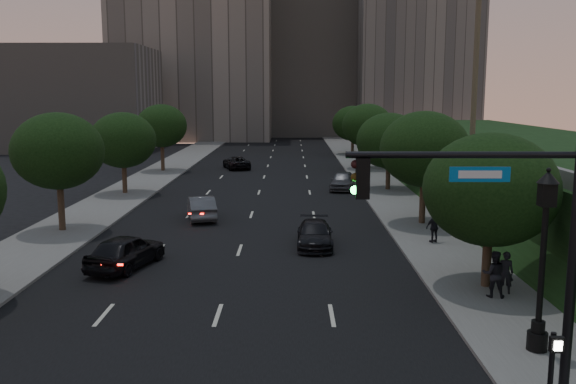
{
  "coord_description": "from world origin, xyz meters",
  "views": [
    {
      "loc": [
        2.59,
        -15.36,
        7.68
      ],
      "look_at": [
        2.43,
        9.97,
        3.6
      ],
      "focal_mm": 38.0,
      "sensor_mm": 36.0,
      "label": 1
    }
  ],
  "objects_px": {
    "sedan_mid_left": "(201,208)",
    "pedestrian_a": "(505,272)",
    "pedestrian_c": "(434,227)",
    "sedan_far_left": "(236,163)",
    "pedestrian_b": "(494,274)",
    "traffic_signal_mast": "(526,266)",
    "sedan_near_right": "(315,234)",
    "sedan_far_right": "(343,181)",
    "sedan_near_left": "(126,251)",
    "street_lamp": "(542,269)"
  },
  "relations": [
    {
      "from": "sedan_near_left",
      "to": "pedestrian_c",
      "type": "bearing_deg",
      "value": -147.49
    },
    {
      "from": "sedan_mid_left",
      "to": "pedestrian_a",
      "type": "xyz_separation_m",
      "value": [
        13.77,
        -14.62,
        0.24
      ]
    },
    {
      "from": "sedan_near_left",
      "to": "pedestrian_a",
      "type": "relative_size",
      "value": 2.78
    },
    {
      "from": "sedan_mid_left",
      "to": "sedan_near_right",
      "type": "bearing_deg",
      "value": 121.22
    },
    {
      "from": "sedan_near_right",
      "to": "sedan_far_right",
      "type": "height_order",
      "value": "sedan_far_right"
    },
    {
      "from": "traffic_signal_mast",
      "to": "sedan_near_right",
      "type": "height_order",
      "value": "traffic_signal_mast"
    },
    {
      "from": "sedan_mid_left",
      "to": "sedan_far_right",
      "type": "xyz_separation_m",
      "value": [
        9.73,
        11.74,
        0.03
      ]
    },
    {
      "from": "sedan_mid_left",
      "to": "sedan_far_right",
      "type": "bearing_deg",
      "value": -143.17
    },
    {
      "from": "pedestrian_a",
      "to": "pedestrian_b",
      "type": "distance_m",
      "value": 0.72
    },
    {
      "from": "sedan_near_right",
      "to": "pedestrian_a",
      "type": "height_order",
      "value": "pedestrian_a"
    },
    {
      "from": "traffic_signal_mast",
      "to": "sedan_near_right",
      "type": "bearing_deg",
      "value": 105.07
    },
    {
      "from": "sedan_far_right",
      "to": "pedestrian_a",
      "type": "xyz_separation_m",
      "value": [
        4.03,
        -26.36,
        0.22
      ]
    },
    {
      "from": "sedan_near_left",
      "to": "sedan_near_right",
      "type": "distance_m",
      "value": 9.43
    },
    {
      "from": "sedan_near_right",
      "to": "sedan_mid_left",
      "type": "bearing_deg",
      "value": 136.04
    },
    {
      "from": "sedan_far_right",
      "to": "pedestrian_c",
      "type": "bearing_deg",
      "value": -69.5
    },
    {
      "from": "street_lamp",
      "to": "sedan_far_left",
      "type": "xyz_separation_m",
      "value": [
        -13.06,
        45.56,
        -1.98
      ]
    },
    {
      "from": "sedan_far_left",
      "to": "pedestrian_c",
      "type": "bearing_deg",
      "value": 94.51
    },
    {
      "from": "sedan_mid_left",
      "to": "sedan_far_right",
      "type": "relative_size",
      "value": 1.0
    },
    {
      "from": "traffic_signal_mast",
      "to": "sedan_far_left",
      "type": "height_order",
      "value": "traffic_signal_mast"
    },
    {
      "from": "sedan_near_right",
      "to": "pedestrian_a",
      "type": "relative_size",
      "value": 2.68
    },
    {
      "from": "sedan_mid_left",
      "to": "pedestrian_b",
      "type": "distance_m",
      "value": 20.01
    },
    {
      "from": "sedan_near_left",
      "to": "traffic_signal_mast",
      "type": "bearing_deg",
      "value": 152.72
    },
    {
      "from": "sedan_near_left",
      "to": "pedestrian_c",
      "type": "xyz_separation_m",
      "value": [
        14.7,
        4.27,
        0.18
      ]
    },
    {
      "from": "sedan_near_left",
      "to": "sedan_near_right",
      "type": "xyz_separation_m",
      "value": [
        8.56,
        3.95,
        -0.14
      ]
    },
    {
      "from": "sedan_far_right",
      "to": "pedestrian_a",
      "type": "height_order",
      "value": "pedestrian_a"
    },
    {
      "from": "street_lamp",
      "to": "sedan_near_right",
      "type": "distance_m",
      "value": 14.51
    },
    {
      "from": "pedestrian_a",
      "to": "pedestrian_b",
      "type": "height_order",
      "value": "pedestrian_b"
    },
    {
      "from": "traffic_signal_mast",
      "to": "pedestrian_c",
      "type": "height_order",
      "value": "traffic_signal_mast"
    },
    {
      "from": "pedestrian_c",
      "to": "sedan_far_left",
      "type": "bearing_deg",
      "value": -87.15
    },
    {
      "from": "sedan_far_left",
      "to": "sedan_near_right",
      "type": "bearing_deg",
      "value": 84.45
    },
    {
      "from": "sedan_mid_left",
      "to": "pedestrian_a",
      "type": "relative_size",
      "value": 2.7
    },
    {
      "from": "sedan_far_left",
      "to": "pedestrian_b",
      "type": "xyz_separation_m",
      "value": [
        13.32,
        -40.74,
        0.38
      ]
    },
    {
      "from": "traffic_signal_mast",
      "to": "street_lamp",
      "type": "height_order",
      "value": "traffic_signal_mast"
    },
    {
      "from": "sedan_near_left",
      "to": "pedestrian_a",
      "type": "bearing_deg",
      "value": -177.5
    },
    {
      "from": "sedan_near_right",
      "to": "pedestrian_c",
      "type": "relative_size",
      "value": 2.74
    },
    {
      "from": "street_lamp",
      "to": "pedestrian_c",
      "type": "relative_size",
      "value": 3.5
    },
    {
      "from": "sedan_near_left",
      "to": "sedan_far_left",
      "type": "distance_m",
      "value": 36.54
    },
    {
      "from": "street_lamp",
      "to": "sedan_near_left",
      "type": "distance_m",
      "value": 17.36
    },
    {
      "from": "sedan_far_left",
      "to": "sedan_far_right",
      "type": "relative_size",
      "value": 1.07
    },
    {
      "from": "traffic_signal_mast",
      "to": "sedan_mid_left",
      "type": "height_order",
      "value": "traffic_signal_mast"
    },
    {
      "from": "street_lamp",
      "to": "sedan_far_left",
      "type": "distance_m",
      "value": 47.43
    },
    {
      "from": "sedan_mid_left",
      "to": "sedan_far_left",
      "type": "bearing_deg",
      "value": -103.2
    },
    {
      "from": "traffic_signal_mast",
      "to": "pedestrian_a",
      "type": "relative_size",
      "value": 4.26
    },
    {
      "from": "traffic_signal_mast",
      "to": "pedestrian_a",
      "type": "distance_m",
      "value": 9.28
    },
    {
      "from": "pedestrian_b",
      "to": "traffic_signal_mast",
      "type": "bearing_deg",
      "value": 87.32
    },
    {
      "from": "street_lamp",
      "to": "sedan_near_left",
      "type": "height_order",
      "value": "street_lamp"
    },
    {
      "from": "traffic_signal_mast",
      "to": "pedestrian_b",
      "type": "relative_size",
      "value": 3.96
    },
    {
      "from": "pedestrian_b",
      "to": "sedan_near_left",
      "type": "bearing_deg",
      "value": -4.48
    },
    {
      "from": "pedestrian_c",
      "to": "pedestrian_b",
      "type": "bearing_deg",
      "value": 72.48
    },
    {
      "from": "sedan_near_left",
      "to": "pedestrian_c",
      "type": "height_order",
      "value": "pedestrian_c"
    }
  ]
}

